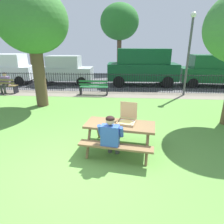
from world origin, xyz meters
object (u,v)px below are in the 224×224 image
(park_bench_center, at_px, (94,88))
(parked_car_left, at_px, (2,68))
(park_bench_left, at_px, (3,86))
(parked_car_far_right, at_px, (215,70))
(parked_car_right, at_px, (142,66))
(far_tree_midleft, at_px, (120,22))
(parked_car_center, at_px, (65,70))
(pizza_slice_on_table, at_px, (109,125))
(tree_midground_left, at_px, (33,23))
(picnic_table_foreground, at_px, (120,130))
(lamp_post_walkway, at_px, (189,47))
(far_tree_left, at_px, (28,30))
(pizza_box_open, at_px, (127,119))
(adult_at_table, at_px, (111,136))
(person_on_park_bench, at_px, (5,82))

(park_bench_center, height_order, parked_car_left, parked_car_left)
(park_bench_left, height_order, parked_car_far_right, parked_car_far_right)
(parked_car_right, relative_size, far_tree_midleft, 0.73)
(parked_car_center, bearing_deg, pizza_slice_on_table, -66.25)
(tree_midground_left, bearing_deg, pizza_slice_on_table, -48.13)
(parked_car_left, distance_m, parked_car_right, 10.13)
(picnic_table_foreground, height_order, park_bench_center, park_bench_center)
(picnic_table_foreground, distance_m, lamp_post_walkway, 7.39)
(park_bench_left, relative_size, far_tree_left, 0.30)
(park_bench_left, relative_size, lamp_post_walkway, 0.38)
(park_bench_left, bearing_deg, picnic_table_foreground, -40.11)
(tree_midground_left, bearing_deg, picnic_table_foreground, -45.08)
(pizza_slice_on_table, height_order, parked_car_center, parked_car_center)
(parked_car_far_right, bearing_deg, parked_car_right, 180.00)
(pizza_slice_on_table, distance_m, parked_car_right, 9.25)
(lamp_post_walkway, bearing_deg, parked_car_far_right, 45.11)
(park_bench_left, height_order, far_tree_midleft, far_tree_midleft)
(park_bench_left, bearing_deg, parked_car_far_right, 12.91)
(parked_car_left, bearing_deg, far_tree_left, 99.94)
(pizza_box_open, height_order, pizza_slice_on_table, pizza_box_open)
(pizza_slice_on_table, height_order, park_bench_center, park_bench_center)
(lamp_post_walkway, distance_m, far_tree_midleft, 10.99)
(adult_at_table, relative_size, parked_car_center, 0.30)
(park_bench_center, bearing_deg, picnic_table_foreground, -74.10)
(picnic_table_foreground, bearing_deg, parked_car_far_right, 55.84)
(picnic_table_foreground, bearing_deg, pizza_box_open, 35.01)
(parked_car_right, bearing_deg, far_tree_midleft, 104.72)
(parked_car_right, height_order, far_tree_midleft, far_tree_midleft)
(park_bench_center, bearing_deg, far_tree_left, 129.63)
(pizza_slice_on_table, bearing_deg, parked_car_right, 80.89)
(adult_at_table, distance_m, far_tree_midleft, 17.22)
(pizza_box_open, relative_size, far_tree_midleft, 0.09)
(far_tree_left, bearing_deg, parked_car_center, -50.71)
(parked_car_far_right, bearing_deg, picnic_table_foreground, -124.16)
(park_bench_center, xyz_separation_m, parked_car_right, (2.90, 3.02, 0.89))
(far_tree_midleft, bearing_deg, lamp_post_walkway, -67.70)
(tree_midground_left, relative_size, far_tree_midleft, 0.76)
(parked_car_center, bearing_deg, parked_car_left, 180.00)
(parked_car_left, height_order, parked_car_center, parked_car_left)
(pizza_slice_on_table, bearing_deg, lamp_post_walkway, 60.31)
(parked_car_far_right, bearing_deg, person_on_park_bench, -167.02)
(lamp_post_walkway, distance_m, parked_car_right, 3.72)
(pizza_slice_on_table, bearing_deg, parked_car_center, 113.75)
(lamp_post_walkway, relative_size, parked_car_right, 0.89)
(adult_at_table, height_order, far_tree_midleft, far_tree_midleft)
(park_bench_left, relative_size, far_tree_midleft, 0.25)
(lamp_post_walkway, xyz_separation_m, parked_car_left, (-12.31, 2.72, -1.49))
(pizza_slice_on_table, height_order, lamp_post_walkway, lamp_post_walkway)
(far_tree_left, relative_size, far_tree_midleft, 0.82)
(pizza_slice_on_table, bearing_deg, tree_midground_left, 131.87)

